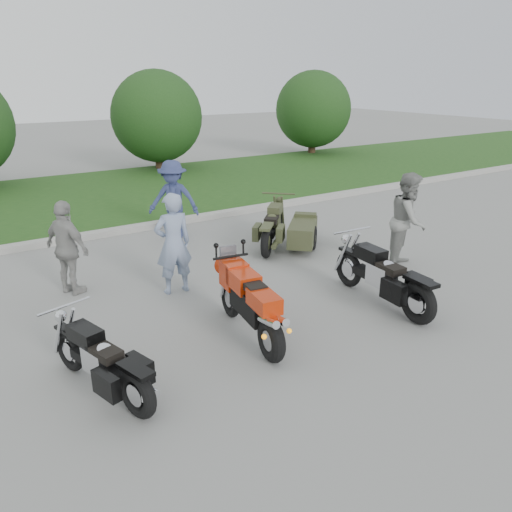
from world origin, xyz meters
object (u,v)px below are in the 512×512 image
cruiser_right (386,280)px  cruiser_sidecar (290,231)px  person_back (68,248)px  sportbike_red (250,302)px  cruiser_left (105,365)px  person_stripe (173,244)px  person_grey (408,220)px  person_denim (173,200)px

cruiser_right → cruiser_sidecar: cruiser_right is taller
cruiser_sidecar → person_back: (-4.82, 0.13, 0.44)m
sportbike_red → person_back: bearing=128.3°
cruiser_left → cruiser_sidecar: cruiser_sidecar is taller
cruiser_sidecar → person_stripe: person_stripe is taller
cruiser_right → person_stripe: (-2.78, 2.49, 0.45)m
person_grey → person_stripe: bearing=131.1°
person_back → person_denim: bearing=-81.9°
person_stripe → person_grey: person_grey is taller
sportbike_red → cruiser_sidecar: 4.26m
cruiser_sidecar → person_stripe: (-3.22, -0.84, 0.51)m
cruiser_left → person_grey: bearing=-6.6°
cruiser_sidecar → cruiser_right: bearing=-53.4°
person_denim → sportbike_red: bearing=-61.7°
person_denim → person_back: 3.57m
cruiser_left → cruiser_right: cruiser_right is taller
cruiser_right → cruiser_sidecar: 3.35m
cruiser_right → person_denim: bearing=108.7°
cruiser_sidecar → person_grey: bearing=-13.6°
cruiser_left → cruiser_right: 4.81m
sportbike_red → person_denim: 5.31m
cruiser_left → sportbike_red: bearing=-10.2°
person_grey → cruiser_sidecar: bearing=89.6°
cruiser_right → person_grey: 2.20m
sportbike_red → person_back: person_back is taller
sportbike_red → cruiser_sidecar: bearing=53.6°
person_stripe → person_denim: person_denim is taller
cruiser_left → person_grey: 6.73m
cruiser_left → person_back: person_back is taller
sportbike_red → person_back: (-1.83, 3.16, 0.26)m
person_denim → cruiser_left: bearing=-81.5°
cruiser_left → cruiser_sidecar: bearing=15.9°
person_stripe → cruiser_right: bearing=142.0°
cruiser_left → person_denim: size_ratio=1.08×
cruiser_right → person_back: size_ratio=1.41×
person_grey → sportbike_red: bearing=158.5°
sportbike_red → person_grey: 4.46m
person_grey → person_denim: person_grey is taller
cruiser_sidecar → sportbike_red: bearing=-90.5°
sportbike_red → person_stripe: bearing=104.2°
cruiser_right → person_stripe: bearing=142.2°
cruiser_left → person_back: size_ratio=1.19×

